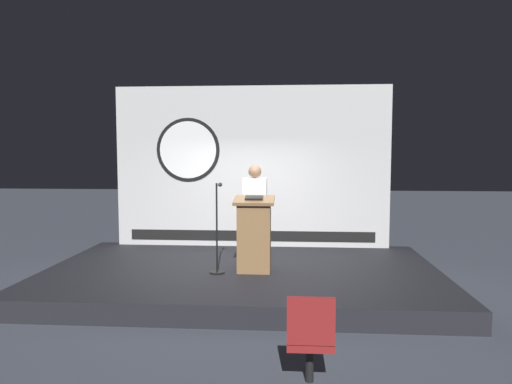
# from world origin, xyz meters

# --- Properties ---
(ground_plane) EXTENTS (40.00, 40.00, 0.00)m
(ground_plane) POSITION_xyz_m (0.00, 0.00, 0.00)
(ground_plane) COLOR #383D47
(stage_platform) EXTENTS (6.40, 4.00, 0.30)m
(stage_platform) POSITION_xyz_m (0.00, 0.00, 0.15)
(stage_platform) COLOR black
(stage_platform) RESTS_ON ground
(banner_display) EXTENTS (5.50, 0.12, 3.22)m
(banner_display) POSITION_xyz_m (-0.04, 1.85, 1.90)
(banner_display) COLOR silver
(banner_display) RESTS_ON stage_platform
(podium) EXTENTS (0.64, 0.50, 1.22)m
(podium) POSITION_xyz_m (0.21, -0.24, 0.90)
(podium) COLOR olive
(podium) RESTS_ON stage_platform
(speaker_person) EXTENTS (0.40, 0.26, 1.69)m
(speaker_person) POSITION_xyz_m (0.19, 0.24, 1.17)
(speaker_person) COLOR black
(speaker_person) RESTS_ON stage_platform
(microphone_stand) EXTENTS (0.24, 0.55, 1.43)m
(microphone_stand) POSITION_xyz_m (-0.36, -0.33, 0.80)
(microphone_stand) COLOR black
(microphone_stand) RESTS_ON stage_platform
(audience_chair_left) EXTENTS (0.44, 0.45, 0.89)m
(audience_chair_left) POSITION_xyz_m (0.98, -3.35, 0.49)
(audience_chair_left) COLOR black
(audience_chair_left) RESTS_ON ground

